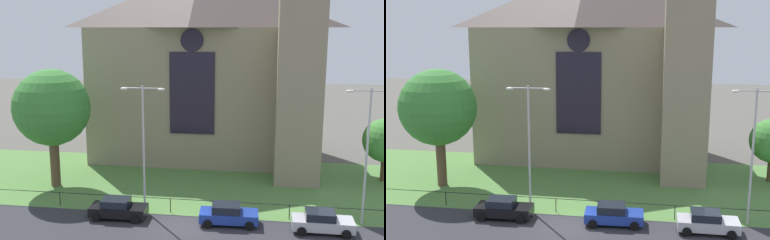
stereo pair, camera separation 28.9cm
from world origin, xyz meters
TOP-DOWN VIEW (x-y plane):
  - ground at (0.00, 10.00)m, footprint 160.00×160.00m
  - road_asphalt at (0.00, -2.00)m, footprint 120.00×8.00m
  - grass_verge at (0.00, 8.00)m, footprint 120.00×20.00m
  - church_building at (-0.64, 19.02)m, footprint 23.20×16.20m
  - iron_railing at (-1.41, 2.50)m, footprint 36.00×0.07m
  - tree_left_near at (-12.84, 7.12)m, footprint 6.73×6.73m
  - streetlamp_near at (-3.41, 2.40)m, footprint 3.37×0.26m
  - streetlamp_far at (12.73, 2.40)m, footprint 3.37×0.26m
  - parked_car_black at (-5.06, 0.85)m, footprint 4.24×2.10m
  - parked_car_blue at (3.14, 0.97)m, footprint 4.28×2.18m
  - parked_car_silver at (9.70, 0.65)m, footprint 4.21×2.04m

SIDE VIEW (x-z plane):
  - ground at x=0.00m, z-range 0.00..0.00m
  - grass_verge at x=0.00m, z-range 0.00..0.01m
  - road_asphalt at x=0.00m, z-range 0.00..0.01m
  - parked_car_black at x=-5.06m, z-range -0.01..1.50m
  - parked_car_blue at x=3.14m, z-range -0.01..1.50m
  - parked_car_silver at x=9.70m, z-range -0.01..1.50m
  - iron_railing at x=-1.41m, z-range 0.42..1.55m
  - streetlamp_near at x=-3.41m, z-range 1.19..10.99m
  - streetlamp_far at x=12.73m, z-range 1.19..11.13m
  - tree_left_near at x=-12.84m, z-range 1.83..12.33m
  - church_building at x=-0.64m, z-range -2.73..23.27m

